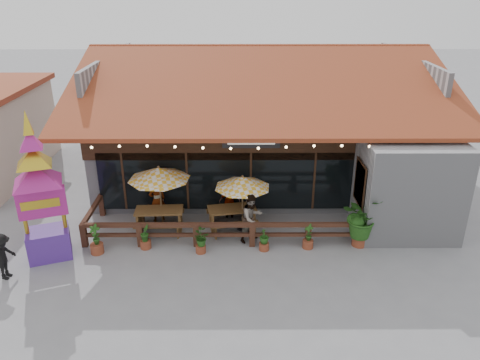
{
  "coord_description": "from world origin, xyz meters",
  "views": [
    {
      "loc": [
        -1.0,
        -15.01,
        8.87
      ],
      "look_at": [
        -0.92,
        1.5,
        1.71
      ],
      "focal_mm": 35.0,
      "sensor_mm": 36.0,
      "label": 1
    }
  ],
  "objects_px": {
    "pedestrian": "(3,257)",
    "umbrella_right": "(242,182)",
    "umbrella_left": "(159,174)",
    "picnic_table_right": "(232,215)",
    "thai_sign_tower": "(37,178)",
    "tropical_plant": "(362,218)",
    "picnic_table_left": "(159,216)"
  },
  "relations": [
    {
      "from": "picnic_table_left",
      "to": "pedestrian",
      "type": "height_order",
      "value": "pedestrian"
    },
    {
      "from": "thai_sign_tower",
      "to": "tropical_plant",
      "type": "relative_size",
      "value": 2.91
    },
    {
      "from": "umbrella_left",
      "to": "tropical_plant",
      "type": "relative_size",
      "value": 1.53
    },
    {
      "from": "thai_sign_tower",
      "to": "tropical_plant",
      "type": "xyz_separation_m",
      "value": [
        10.83,
        0.68,
        -1.85
      ]
    },
    {
      "from": "umbrella_left",
      "to": "pedestrian",
      "type": "height_order",
      "value": "umbrella_left"
    },
    {
      "from": "umbrella_left",
      "to": "picnic_table_left",
      "type": "xyz_separation_m",
      "value": [
        -0.04,
        -0.33,
        -1.6
      ]
    },
    {
      "from": "umbrella_left",
      "to": "thai_sign_tower",
      "type": "xyz_separation_m",
      "value": [
        -3.53,
        -2.17,
        0.77
      ]
    },
    {
      "from": "umbrella_right",
      "to": "tropical_plant",
      "type": "bearing_deg",
      "value": -16.0
    },
    {
      "from": "picnic_table_left",
      "to": "thai_sign_tower",
      "type": "height_order",
      "value": "thai_sign_tower"
    },
    {
      "from": "umbrella_right",
      "to": "thai_sign_tower",
      "type": "distance_m",
      "value": 6.97
    },
    {
      "from": "umbrella_left",
      "to": "umbrella_right",
      "type": "xyz_separation_m",
      "value": [
        3.1,
        -0.3,
        -0.23
      ]
    },
    {
      "from": "picnic_table_left",
      "to": "pedestrian",
      "type": "relative_size",
      "value": 1.18
    },
    {
      "from": "picnic_table_right",
      "to": "tropical_plant",
      "type": "bearing_deg",
      "value": -15.58
    },
    {
      "from": "umbrella_right",
      "to": "thai_sign_tower",
      "type": "bearing_deg",
      "value": -164.19
    },
    {
      "from": "picnic_table_right",
      "to": "thai_sign_tower",
      "type": "distance_m",
      "value": 6.96
    },
    {
      "from": "thai_sign_tower",
      "to": "picnic_table_right",
      "type": "bearing_deg",
      "value": 17.38
    },
    {
      "from": "tropical_plant",
      "to": "thai_sign_tower",
      "type": "bearing_deg",
      "value": -176.43
    },
    {
      "from": "umbrella_right",
      "to": "tropical_plant",
      "type": "relative_size",
      "value": 1.37
    },
    {
      "from": "umbrella_left",
      "to": "picnic_table_right",
      "type": "height_order",
      "value": "umbrella_left"
    },
    {
      "from": "umbrella_left",
      "to": "pedestrian",
      "type": "distance_m",
      "value": 5.81
    },
    {
      "from": "thai_sign_tower",
      "to": "umbrella_right",
      "type": "bearing_deg",
      "value": 15.81
    },
    {
      "from": "pedestrian",
      "to": "thai_sign_tower",
      "type": "bearing_deg",
      "value": -27.09
    },
    {
      "from": "umbrella_left",
      "to": "umbrella_right",
      "type": "height_order",
      "value": "umbrella_left"
    },
    {
      "from": "umbrella_left",
      "to": "umbrella_right",
      "type": "distance_m",
      "value": 3.13
    },
    {
      "from": "umbrella_right",
      "to": "thai_sign_tower",
      "type": "relative_size",
      "value": 0.47
    },
    {
      "from": "pedestrian",
      "to": "umbrella_right",
      "type": "bearing_deg",
      "value": -57.46
    },
    {
      "from": "umbrella_right",
      "to": "picnic_table_left",
      "type": "height_order",
      "value": "umbrella_right"
    },
    {
      "from": "picnic_table_right",
      "to": "pedestrian",
      "type": "height_order",
      "value": "pedestrian"
    },
    {
      "from": "picnic_table_left",
      "to": "tropical_plant",
      "type": "relative_size",
      "value": 0.96
    },
    {
      "from": "picnic_table_left",
      "to": "thai_sign_tower",
      "type": "relative_size",
      "value": 0.33
    },
    {
      "from": "umbrella_left",
      "to": "picnic_table_right",
      "type": "distance_m",
      "value": 3.15
    },
    {
      "from": "thai_sign_tower",
      "to": "pedestrian",
      "type": "bearing_deg",
      "value": -127.2
    }
  ]
}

